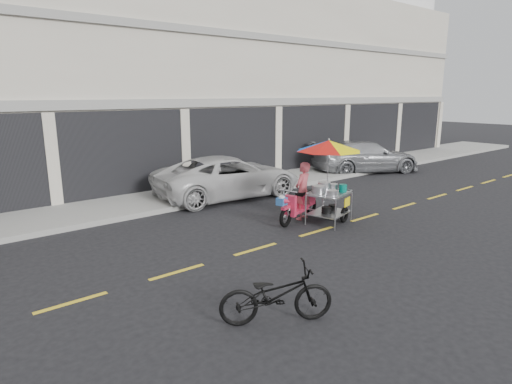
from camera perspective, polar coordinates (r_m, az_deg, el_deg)
ground at (r=11.04m, az=8.06°, el=-5.26°), size 90.00×90.00×0.00m
sidewalk at (r=15.14m, az=-7.35°, el=0.08°), size 45.00×3.00×0.15m
shophouse_block at (r=20.59m, az=-8.60°, el=15.10°), size 36.00×8.11×10.40m
centerline at (r=11.04m, az=8.06°, el=-5.24°), size 42.00×0.10×0.01m
white_pickup at (r=14.43m, az=-3.68°, el=2.06°), size 5.24×2.81×1.40m
silver_pickup at (r=19.68m, az=14.39°, el=4.61°), size 5.19×3.72×1.39m
near_bicycle at (r=6.67m, az=2.72°, el=-13.51°), size 1.82×1.40×0.92m
food_vendor_rig at (r=11.62m, az=8.40°, el=2.97°), size 2.62×2.16×2.29m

